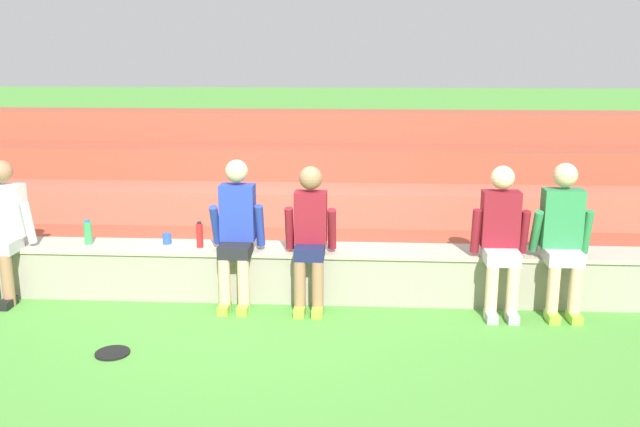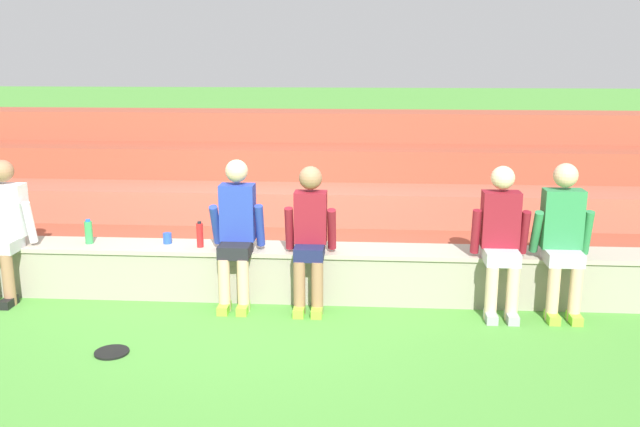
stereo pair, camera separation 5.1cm
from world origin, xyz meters
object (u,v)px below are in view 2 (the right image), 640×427
Objects in this scene: person_right_of_center at (501,236)px; person_far_right at (563,235)px; person_far_left at (4,226)px; plastic_cup_middle at (167,238)px; water_bottle_near_right at (89,232)px; water_bottle_center_gap at (200,235)px; frisbee at (112,352)px; person_left_of_center at (236,229)px; person_center at (310,234)px.

person_right_of_center is 0.55m from person_far_right.
person_far_left is 1.00× the size of person_right_of_center.
person_far_right is 13.00× the size of plastic_cup_middle.
person_far_left is at bearing -163.66° from water_bottle_near_right.
frisbee is at bearing -107.02° from water_bottle_center_gap.
water_bottle_near_right is at bearing 172.03° from person_left_of_center.
person_far_left reaches higher than frisbee.
person_left_of_center is at bearing 55.82° from frisbee.
person_right_of_center reaches higher than person_far_left.
person_far_right reaches higher than person_left_of_center.
frisbee is (-0.81, -1.19, -0.73)m from person_left_of_center.
person_far_left is at bearing 179.44° from person_center.
person_left_of_center is 1.02× the size of person_right_of_center.
water_bottle_center_gap is (-0.39, 0.16, -0.11)m from person_left_of_center.
person_left_of_center is at bearing 179.25° from person_far_right.
person_left_of_center is at bearing -22.48° from water_bottle_center_gap.
person_far_left is at bearing 140.89° from frisbee.
water_bottle_near_right is (0.74, 0.22, -0.11)m from person_far_left.
person_far_right reaches higher than water_bottle_center_gap.
person_center reaches higher than frisbee.
person_right_of_center reaches higher than plastic_cup_middle.
plastic_cup_middle is at bearing 160.50° from person_left_of_center.
person_left_of_center is 0.44m from water_bottle_center_gap.
person_right_of_center is 2.85m from water_bottle_center_gap.
person_far_right reaches higher than water_bottle_near_right.
water_bottle_center_gap is at bearing -16.06° from plastic_cup_middle.
person_right_of_center is at bearing -1.24° from person_left_of_center.
person_far_left reaches higher than person_center.
frisbee is (-3.81, -1.15, -0.74)m from person_far_right.
person_center reaches higher than water_bottle_center_gap.
person_center is at bearing -0.56° from person_far_left.
person_center is 1.11m from water_bottle_center_gap.
person_right_of_center is at bearing -5.69° from plastic_cup_middle.
person_far_right is (3.00, -0.04, 0.01)m from person_left_of_center.
person_far_left is 2.02m from frisbee.
person_left_of_center is (2.27, 0.00, 0.01)m from person_far_left.
person_far_right is (0.55, 0.01, 0.02)m from person_right_of_center.
person_far_right reaches higher than plastic_cup_middle.
person_left_of_center is 1.04× the size of person_center.
person_center is at bearing -10.21° from water_bottle_center_gap.
person_right_of_center is 4.94× the size of frisbee.
person_far_left is 0.98× the size of person_far_right.
person_far_left is at bearing 179.41° from person_right_of_center.
water_bottle_near_right reaches higher than plastic_cup_middle.
plastic_cup_middle is (-0.36, 0.10, -0.07)m from water_bottle_center_gap.
person_center reaches higher than water_bottle_near_right.
frisbee is at bearing -62.99° from water_bottle_near_right.
person_left_of_center reaches higher than frisbee.
person_right_of_center is 12.71× the size of plastic_cup_middle.
person_center is 2.03m from frisbee.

